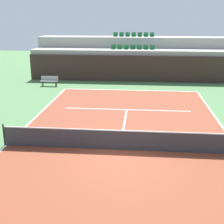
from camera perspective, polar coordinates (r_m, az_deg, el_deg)
The scene contains 13 objects.
ground_plane at distance 14.47m, azimuth 1.46°, elevation -6.97°, with size 80.00×80.00×0.00m, color #477042.
court_surface at distance 14.46m, azimuth 1.46°, elevation -6.95°, with size 11.00×24.00×0.01m, color brown.
baseline_far at distance 25.81m, azimuth 3.33°, elevation 4.01°, with size 11.00×0.10×0.00m, color white.
sideline_left at distance 15.76m, azimuth -18.82°, elevation -5.79°, with size 0.10×24.00×0.00m, color white.
service_line_far at distance 20.46m, azimuth 2.72°, elevation 0.44°, with size 8.26×0.10×0.00m, color white.
centre_service_line at distance 17.42m, azimuth 2.20°, elevation -2.61°, with size 0.10×6.40×0.00m, color white.
back_wall at distance 29.18m, azimuth 3.66°, elevation 7.93°, with size 19.27×0.30×2.39m, color #33231E.
stands_tier_lower at distance 30.48m, azimuth 3.75°, elevation 8.73°, with size 19.27×2.40×2.81m, color #9E9E99.
stands_tier_upper at distance 32.79m, azimuth 3.91°, elevation 10.24°, with size 19.27×2.40×3.84m, color #9E9E99.
seating_row_lower at distance 30.39m, azimuth 3.82°, elevation 11.61°, with size 4.17×0.44×0.44m.
seating_row_upper at distance 32.70m, azimuth 3.99°, elevation 13.82°, with size 4.17×0.44×0.44m.
tennis_net at distance 14.26m, azimuth 1.48°, elevation -5.11°, with size 11.08×0.08×1.07m.
player_bench at distance 27.86m, azimuth -11.40°, elevation 5.73°, with size 1.50×0.40×0.85m.
Camera 1 is at (0.88, -13.15, 5.96)m, focal length 49.91 mm.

